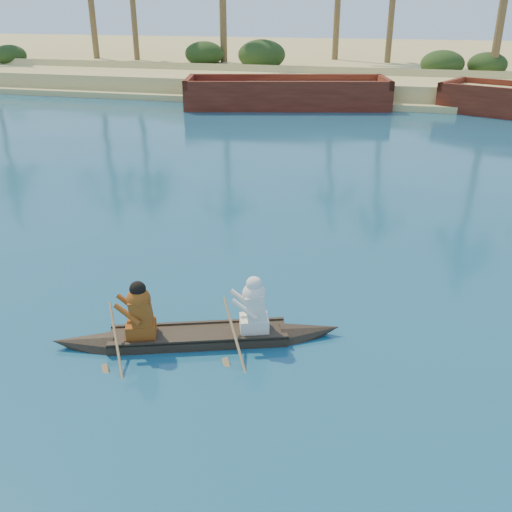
% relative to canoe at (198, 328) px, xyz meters
% --- Properties ---
extents(sandy_embankment, '(150.00, 51.00, 1.50)m').
position_rel_canoe_xyz_m(sandy_embankment, '(-8.00, 50.89, 0.25)').
color(sandy_embankment, '#CFBB75').
rests_on(sandy_embankment, ground).
extents(shrub_cluster, '(100.00, 6.00, 2.40)m').
position_rel_canoe_xyz_m(shrub_cluster, '(-8.00, 35.50, 0.92)').
color(shrub_cluster, '#1B3112').
rests_on(shrub_cluster, ground).
extents(canoe, '(5.16, 2.49, 1.45)m').
position_rel_canoe_xyz_m(canoe, '(0.00, 0.00, 0.00)').
color(canoe, '#33251B').
rests_on(canoe, ground).
extents(barge_mid, '(12.56, 6.88, 1.99)m').
position_rel_canoe_xyz_m(barge_mid, '(-4.08, 26.00, 0.42)').
color(barge_mid, maroon).
rests_on(barge_mid, ground).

